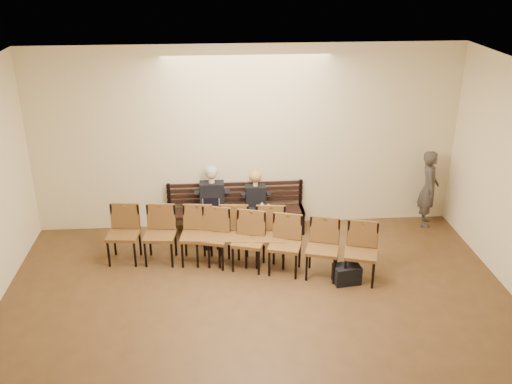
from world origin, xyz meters
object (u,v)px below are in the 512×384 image
seated_man (212,203)px  seated_woman (256,207)px  bench (236,221)px  passerby (429,183)px  chair_row_back (197,236)px  chair_row_front (285,246)px  laptop (211,212)px  water_bottle (262,214)px  bag (347,274)px

seated_man → seated_woman: size_ratio=1.22×
bench → passerby: 3.79m
seated_man → seated_woman: seated_man is taller
chair_row_back → bench: bearing=62.6°
bench → chair_row_front: 1.72m
bench → seated_woman: (0.37, -0.12, 0.33)m
chair_row_back → passerby: bearing=20.5°
seated_man → chair_row_front: seated_man is taller
chair_row_back → laptop: bearing=78.1°
seated_man → passerby: bearing=2.2°
passerby → chair_row_front: (-2.99, -1.57, -0.38)m
chair_row_back → water_bottle: bearing=35.8°
bench → seated_woman: 0.51m
chair_row_front → chair_row_back: chair_row_back is taller
bag → chair_row_front: size_ratio=0.14×
passerby → bag: bearing=151.0°
bench → water_bottle: (0.46, -0.42, 0.33)m
seated_woman → bag: bearing=-53.9°
chair_row_back → seated_woman: bearing=47.8°
chair_row_front → bag: bearing=-6.4°
water_bottle → bag: 2.02m
laptop → chair_row_back: (-0.26, -0.79, -0.07)m
seated_man → chair_row_front: bearing=-50.0°
seated_woman → passerby: passerby is taller
water_bottle → bag: bearing=-50.8°
bag → seated_man: bearing=139.6°
bench → seated_man: seated_man is taller
laptop → bag: size_ratio=0.75×
chair_row_front → chair_row_back: (-1.47, 0.44, 0.01)m
laptop → passerby: bearing=-6.1°
water_bottle → chair_row_back: (-1.18, -0.67, -0.06)m
water_bottle → bag: (1.25, -1.53, -0.40)m
chair_row_front → chair_row_back: size_ratio=0.98×
seated_woman → passerby: size_ratio=0.63×
bench → bag: bearing=-48.8°
passerby → chair_row_back: 4.61m
laptop → water_bottle: (0.92, -0.12, -0.01)m
bag → chair_row_front: bearing=156.4°
passerby → seated_man: bearing=108.7°
water_bottle → chair_row_back: size_ratio=0.07×
seated_woman → chair_row_front: bearing=-75.3°
bench → passerby: passerby is taller
water_bottle → passerby: (3.28, 0.46, 0.32)m
water_bottle → passerby: size_ratio=0.12×
seated_man → chair_row_back: seated_man is taller
water_bottle → passerby: 3.32m
seated_man → passerby: passerby is taller
bench → passerby: bearing=0.6°
laptop → bench: bearing=22.2°
seated_woman → chair_row_back: size_ratio=0.36×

